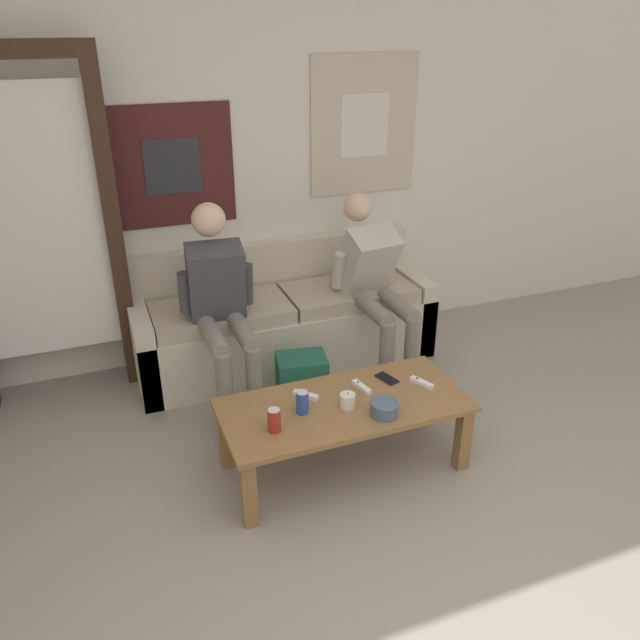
% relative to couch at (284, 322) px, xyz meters
% --- Properties ---
extents(wall_back, '(10.00, 0.07, 2.55)m').
position_rel_couch_xyz_m(wall_back, '(-0.12, 0.34, 0.98)').
color(wall_back, silver).
rests_on(wall_back, ground_plane).
extents(door_frame, '(1.00, 0.10, 2.15)m').
position_rel_couch_xyz_m(door_frame, '(-1.50, 0.12, 0.90)').
color(door_frame, '#382319').
rests_on(door_frame, ground_plane).
extents(couch, '(2.08, 0.67, 0.82)m').
position_rel_couch_xyz_m(couch, '(0.00, 0.00, 0.00)').
color(couch, beige).
rests_on(couch, ground_plane).
extents(coffee_table, '(1.31, 0.60, 0.41)m').
position_rel_couch_xyz_m(coffee_table, '(-0.07, -1.26, 0.05)').
color(coffee_table, olive).
rests_on(coffee_table, ground_plane).
extents(person_seated_adult, '(0.47, 0.86, 1.26)m').
position_rel_couch_xyz_m(person_seated_adult, '(-0.51, -0.36, 0.39)').
color(person_seated_adult, gray).
rests_on(person_seated_adult, ground_plane).
extents(person_seated_teen, '(0.47, 0.99, 1.18)m').
position_rel_couch_xyz_m(person_seated_teen, '(0.54, -0.31, 0.36)').
color(person_seated_teen, gray).
rests_on(person_seated_teen, ground_plane).
extents(backpack, '(0.34, 0.30, 0.38)m').
position_rel_couch_xyz_m(backpack, '(-0.10, -0.67, -0.12)').
color(backpack, '#1E5642').
rests_on(backpack, ground_plane).
extents(ceramic_bowl, '(0.15, 0.15, 0.08)m').
position_rel_couch_xyz_m(ceramic_bowl, '(0.07, -1.43, 0.15)').
color(ceramic_bowl, '#475B75').
rests_on(ceramic_bowl, coffee_table).
extents(pillar_candle, '(0.08, 0.08, 0.09)m').
position_rel_couch_xyz_m(pillar_candle, '(-0.07, -1.30, 0.15)').
color(pillar_candle, silver).
rests_on(pillar_candle, coffee_table).
extents(drink_can_blue, '(0.07, 0.07, 0.12)m').
position_rel_couch_xyz_m(drink_can_blue, '(-0.31, -1.26, 0.17)').
color(drink_can_blue, '#28479E').
rests_on(drink_can_blue, coffee_table).
extents(drink_can_red, '(0.07, 0.07, 0.12)m').
position_rel_couch_xyz_m(drink_can_red, '(-0.49, -1.36, 0.17)').
color(drink_can_red, maroon).
rests_on(drink_can_red, coffee_table).
extents(game_controller_near_left, '(0.12, 0.13, 0.03)m').
position_rel_couch_xyz_m(game_controller_near_left, '(-0.25, -1.13, 0.12)').
color(game_controller_near_left, white).
rests_on(game_controller_near_left, coffee_table).
extents(game_controller_near_right, '(0.09, 0.15, 0.03)m').
position_rel_couch_xyz_m(game_controller_near_right, '(0.40, -1.24, 0.12)').
color(game_controller_near_right, white).
rests_on(game_controller_near_right, coffee_table).
extents(game_controller_far_center, '(0.06, 0.15, 0.03)m').
position_rel_couch_xyz_m(game_controller_far_center, '(0.07, -1.16, 0.12)').
color(game_controller_far_center, white).
rests_on(game_controller_far_center, coffee_table).
extents(cell_phone, '(0.10, 0.15, 0.01)m').
position_rel_couch_xyz_m(cell_phone, '(0.24, -1.12, 0.12)').
color(cell_phone, black).
rests_on(cell_phone, coffee_table).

